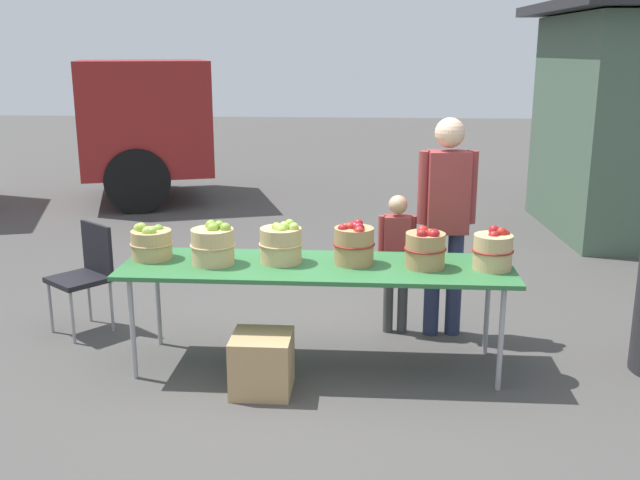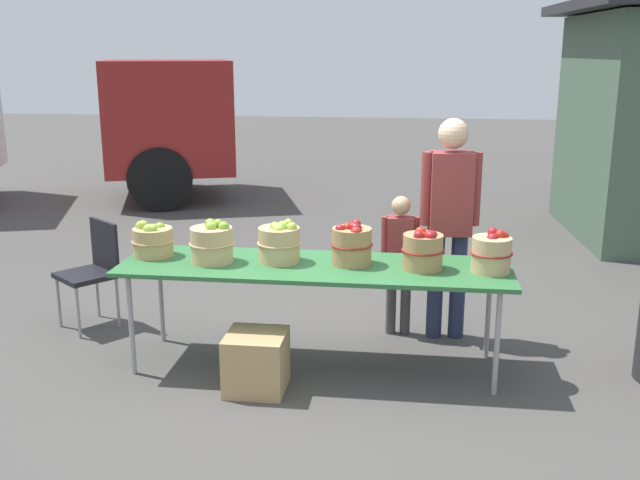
# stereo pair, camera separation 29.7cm
# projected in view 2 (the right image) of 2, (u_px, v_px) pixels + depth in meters

# --- Properties ---
(ground_plane) EXTENTS (40.00, 40.00, 0.00)m
(ground_plane) POSITION_uv_depth(u_px,v_px,m) (315.00, 365.00, 5.22)
(ground_plane) COLOR #474442
(market_table) EXTENTS (2.70, 0.76, 0.75)m
(market_table) POSITION_uv_depth(u_px,v_px,m) (314.00, 270.00, 5.04)
(market_table) COLOR #2D6B38
(market_table) RESTS_ON ground
(apple_basket_green_0) EXTENTS (0.30, 0.30, 0.26)m
(apple_basket_green_0) POSITION_uv_depth(u_px,v_px,m) (153.00, 240.00, 5.23)
(apple_basket_green_0) COLOR tan
(apple_basket_green_0) RESTS_ON market_table
(apple_basket_green_1) EXTENTS (0.31, 0.31, 0.30)m
(apple_basket_green_1) POSITION_uv_depth(u_px,v_px,m) (212.00, 243.00, 5.07)
(apple_basket_green_1) COLOR tan
(apple_basket_green_1) RESTS_ON market_table
(apple_basket_green_2) EXTENTS (0.31, 0.31, 0.30)m
(apple_basket_green_2) POSITION_uv_depth(u_px,v_px,m) (279.00, 243.00, 5.08)
(apple_basket_green_2) COLOR tan
(apple_basket_green_2) RESTS_ON market_table
(apple_basket_red_0) EXTENTS (0.29, 0.29, 0.31)m
(apple_basket_red_0) POSITION_uv_depth(u_px,v_px,m) (352.00, 244.00, 5.01)
(apple_basket_red_0) COLOR #A87F51
(apple_basket_red_0) RESTS_ON market_table
(apple_basket_red_1) EXTENTS (0.29, 0.29, 0.28)m
(apple_basket_red_1) POSITION_uv_depth(u_px,v_px,m) (423.00, 250.00, 4.91)
(apple_basket_red_1) COLOR #A87F51
(apple_basket_red_1) RESTS_ON market_table
(apple_basket_red_2) EXTENTS (0.28, 0.28, 0.29)m
(apple_basket_red_2) POSITION_uv_depth(u_px,v_px,m) (492.00, 253.00, 4.85)
(apple_basket_red_2) COLOR tan
(apple_basket_red_2) RESTS_ON market_table
(vendor_adult) EXTENTS (0.45, 0.26, 1.71)m
(vendor_adult) POSITION_uv_depth(u_px,v_px,m) (450.00, 212.00, 5.50)
(vendor_adult) COLOR #262D4C
(vendor_adult) RESTS_ON ground
(child_customer) EXTENTS (0.29, 0.15, 1.11)m
(child_customer) POSITION_uv_depth(u_px,v_px,m) (400.00, 254.00, 5.65)
(child_customer) COLOR #3F3F3F
(child_customer) RESTS_ON ground
(folding_chair) EXTENTS (0.56, 0.56, 0.86)m
(folding_chair) POSITION_uv_depth(u_px,v_px,m) (94.00, 265.00, 5.87)
(folding_chair) COLOR black
(folding_chair) RESTS_ON ground
(produce_crate) EXTENTS (0.39, 0.39, 0.39)m
(produce_crate) POSITION_uv_depth(u_px,v_px,m) (256.00, 362.00, 4.81)
(produce_crate) COLOR tan
(produce_crate) RESTS_ON ground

